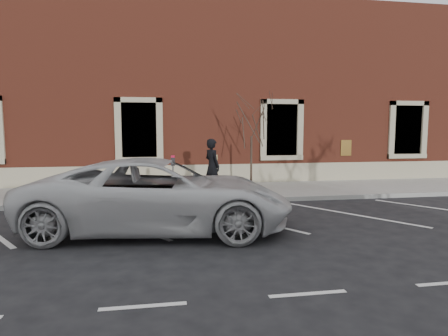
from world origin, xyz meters
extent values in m
plane|color=#28282B|center=(0.00, 0.00, 0.00)|extent=(120.00, 120.00, 0.00)
cube|color=#B7B2AB|center=(0.00, 1.75, 0.07)|extent=(40.00, 3.50, 0.15)
cube|color=#9E9E99|center=(0.00, -0.05, 0.07)|extent=(40.00, 0.12, 0.15)
cube|color=brown|center=(0.00, 7.75, 4.00)|extent=(40.00, 8.50, 8.00)
cube|color=tan|center=(0.00, 3.53, 0.55)|extent=(40.00, 0.06, 0.80)
cube|color=black|center=(-3.00, 3.65, 2.40)|extent=(1.40, 0.30, 2.20)
cube|color=tan|center=(-3.00, 3.48, 1.20)|extent=(1.90, 0.20, 0.20)
cube|color=black|center=(3.00, 3.65, 2.40)|extent=(1.40, 0.30, 2.20)
cube|color=tan|center=(3.00, 3.48, 1.20)|extent=(1.90, 0.20, 0.20)
cube|color=black|center=(9.00, 3.65, 2.40)|extent=(1.40, 0.30, 2.20)
cube|color=tan|center=(9.00, 3.48, 1.20)|extent=(1.90, 0.20, 0.20)
imported|color=black|center=(-0.34, 1.10, 1.12)|extent=(0.74, 0.85, 1.95)
cylinder|color=#595B60|center=(-1.76, 0.29, 0.69)|extent=(0.05, 0.05, 1.08)
cube|color=black|center=(-1.76, 0.29, 1.37)|extent=(0.13, 0.10, 0.28)
cube|color=red|center=(-1.76, 0.29, 1.54)|extent=(0.12, 0.09, 0.06)
cube|color=white|center=(-1.76, 0.24, 0.64)|extent=(0.05, 0.00, 0.08)
cube|color=#3A1B12|center=(1.27, 1.84, 0.16)|extent=(1.14, 1.14, 0.03)
cylinder|color=#413227|center=(1.27, 1.84, 1.16)|extent=(0.08, 0.08, 2.02)
imported|color=silver|center=(-2.17, -3.06, 0.87)|extent=(6.61, 3.70, 1.75)
camera|label=1|loc=(-2.11, -12.05, 2.45)|focal=30.00mm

